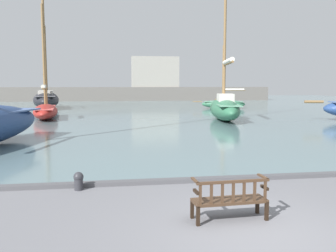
# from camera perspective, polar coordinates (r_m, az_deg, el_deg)

# --- Properties ---
(ground_plane) EXTENTS (160.00, 160.00, 0.00)m
(ground_plane) POSITION_cam_1_polar(r_m,az_deg,el_deg) (7.94, 12.95, -15.29)
(ground_plane) COLOR slate
(harbor_water) EXTENTS (100.00, 80.00, 0.08)m
(harbor_water) POSITION_cam_1_polar(r_m,az_deg,el_deg) (50.98, -5.87, 3.14)
(harbor_water) COLOR slate
(harbor_water) RESTS_ON ground
(quay_edge_kerb) EXTENTS (40.00, 0.30, 0.12)m
(quay_edge_kerb) POSITION_cam_1_polar(r_m,az_deg,el_deg) (11.40, 5.64, -8.11)
(quay_edge_kerb) COLOR #4C4C50
(quay_edge_kerb) RESTS_ON ground
(park_bench) EXTENTS (1.62, 0.60, 0.92)m
(park_bench) POSITION_cam_1_polar(r_m,az_deg,el_deg) (8.26, 9.42, -10.87)
(park_bench) COLOR black
(park_bench) RESTS_ON ground
(sailboat_nearest_port) EXTENTS (4.07, 11.84, 13.17)m
(sailboat_nearest_port) POSITION_cam_1_polar(r_m,az_deg,el_deg) (46.07, -18.09, 4.10)
(sailboat_nearest_port) COLOR black
(sailboat_nearest_port) RESTS_ON harbor_water
(sailboat_outer_port) EXTENTS (2.63, 7.15, 9.23)m
(sailboat_outer_port) POSITION_cam_1_polar(r_m,az_deg,el_deg) (32.31, -18.17, 2.41)
(sailboat_outer_port) COLOR maroon
(sailboat_outer_port) RESTS_ON harbor_water
(sailboat_mid_starboard) EXTENTS (3.78, 11.47, 12.77)m
(sailboat_mid_starboard) POSITION_cam_1_polar(r_m,az_deg,el_deg) (30.29, 8.56, 2.93)
(sailboat_mid_starboard) COLOR #2D6647
(sailboat_mid_starboard) RESTS_ON harbor_water
(sailboat_nearest_starboard) EXTENTS (6.10, 2.38, 7.25)m
(sailboat_nearest_starboard) POSITION_cam_1_polar(r_m,az_deg,el_deg) (44.25, 8.50, 3.48)
(sailboat_nearest_starboard) COLOR #2D6647
(sailboat_nearest_starboard) RESTS_ON harbor_water
(mooring_bollard) EXTENTS (0.28, 0.28, 0.51)m
(mooring_bollard) POSITION_cam_1_polar(r_m,az_deg,el_deg) (10.70, -13.47, -8.03)
(mooring_bollard) COLOR #2D2D33
(mooring_bollard) RESTS_ON ground
(far_breakwater) EXTENTS (50.60, 2.40, 7.59)m
(far_breakwater) POSITION_cam_1_polar(r_m,az_deg,el_deg) (64.46, -5.54, 5.60)
(far_breakwater) COLOR #66605B
(far_breakwater) RESTS_ON ground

